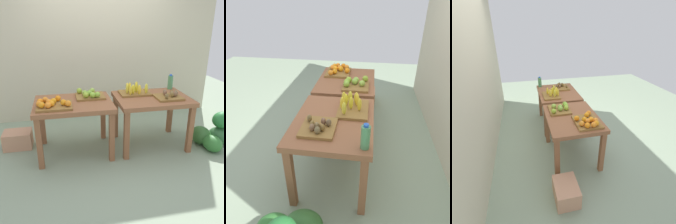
{
  "view_description": "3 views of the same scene",
  "coord_description": "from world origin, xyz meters",
  "views": [
    {
      "loc": [
        -0.69,
        -3.18,
        1.84
      ],
      "look_at": [
        -0.02,
        0.04,
        0.55
      ],
      "focal_mm": 39.69,
      "sensor_mm": 36.0,
      "label": 1
    },
    {
      "loc": [
        2.45,
        0.33,
        1.92
      ],
      "look_at": [
        0.01,
        -0.04,
        0.53
      ],
      "focal_mm": 35.61,
      "sensor_mm": 36.0,
      "label": 2
    },
    {
      "loc": [
        -2.93,
        0.69,
        2.09
      ],
      "look_at": [
        0.04,
        -0.01,
        0.54
      ],
      "focal_mm": 28.68,
      "sensor_mm": 36.0,
      "label": 3
    }
  ],
  "objects": [
    {
      "name": "ground_plane",
      "position": [
        0.0,
        0.0,
        0.0
      ],
      "size": [
        8.0,
        8.0,
        0.0
      ],
      "primitive_type": "plane",
      "color": "gray"
    },
    {
      "name": "display_table_left",
      "position": [
        -0.56,
        0.0,
        0.65
      ],
      "size": [
        1.04,
        0.8,
        0.76
      ],
      "color": "brown",
      "rests_on": "ground_plane"
    },
    {
      "name": "display_table_right",
      "position": [
        0.56,
        0.0,
        0.65
      ],
      "size": [
        1.04,
        0.8,
        0.76
      ],
      "color": "brown",
      "rests_on": "ground_plane"
    },
    {
      "name": "orange_bin",
      "position": [
        -0.82,
        -0.16,
        0.8
      ],
      "size": [
        0.45,
        0.37,
        0.11
      ],
      "color": "olive",
      "rests_on": "display_table_left"
    },
    {
      "name": "apple_bin",
      "position": [
        -0.32,
        0.14,
        0.8
      ],
      "size": [
        0.4,
        0.35,
        0.11
      ],
      "color": "olive",
      "rests_on": "display_table_left"
    },
    {
      "name": "banana_crate",
      "position": [
        0.34,
        0.16,
        0.8
      ],
      "size": [
        0.44,
        0.32,
        0.17
      ],
      "color": "olive",
      "rests_on": "display_table_right"
    },
    {
      "name": "kiwi_bin",
      "position": [
        0.76,
        -0.11,
        0.79
      ],
      "size": [
        0.36,
        0.32,
        0.1
      ],
      "color": "olive",
      "rests_on": "display_table_right"
    },
    {
      "name": "water_bottle",
      "position": [
        0.97,
        0.33,
        0.87
      ],
      "size": [
        0.08,
        0.08,
        0.23
      ],
      "color": "#4C8C59",
      "rests_on": "display_table_right"
    },
    {
      "name": "cardboard_produce_box",
      "position": [
        -1.39,
        0.3,
        0.12
      ],
      "size": [
        0.4,
        0.3,
        0.25
      ],
      "primitive_type": "cube",
      "color": "tan",
      "rests_on": "ground_plane"
    }
  ]
}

